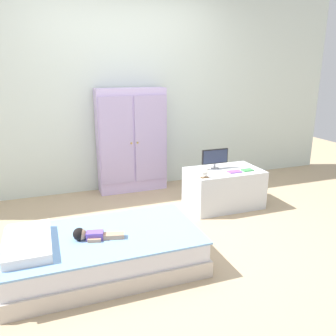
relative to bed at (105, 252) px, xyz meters
The scene contains 11 objects.
ground_plane 0.68m from the bed, 31.65° to the left, with size 10.00×10.00×0.02m, color tan.
back_wall 2.33m from the bed, 73.75° to the left, with size 6.40×0.05×2.70m, color silver.
bed is the anchor object (origin of this frame).
pillow 0.59m from the bed, behind, with size 0.32×0.60×0.07m, color white.
doll 0.23m from the bed, 163.38° to the right, with size 0.39×0.16×0.10m.
wardrobe 1.94m from the bed, 68.77° to the left, with size 0.88×0.29×1.33m.
tv_stand 1.75m from the bed, 28.55° to the left, with size 0.84×0.53×0.44m, color silver.
tv_monitor 1.78m from the bed, 32.47° to the left, with size 0.32×0.10×0.23m.
rocking_horse_toy 1.40m from the bed, 28.32° to the left, with size 0.09×0.04×0.11m.
book_purple 1.78m from the bed, 24.16° to the left, with size 0.15×0.10×0.01m, color #8E51B2.
book_green 1.93m from the bed, 22.13° to the left, with size 0.12×0.08×0.01m, color #429E51.
Camera 1 is at (-0.93, -2.83, 1.58)m, focal length 36.76 mm.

